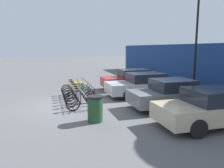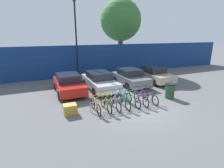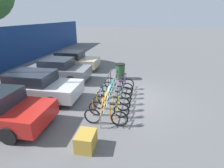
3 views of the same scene
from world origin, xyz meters
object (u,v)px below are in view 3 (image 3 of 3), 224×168
bicycle_black (119,83)px  cargo_crate (86,141)px  bicycle_green (116,91)px  bicycle_teal (113,97)px  car_grey (58,70)px  car_beige (72,60)px  bicycle_yellow (109,108)px  trash_bin (120,71)px  bicycle_orange (106,116)px  bicycle_purple (117,87)px  bike_rack (111,94)px  bicycle_white (111,102)px  car_silver (35,86)px

bicycle_black → cargo_crate: bearing=173.4°
bicycle_green → cargo_crate: 3.75m
bicycle_teal → car_grey: bearing=56.7°
bicycle_green → car_beige: car_beige is taller
bicycle_yellow → trash_bin: (4.71, 0.16, 0.14)m
bicycle_orange → bicycle_green: (2.39, 0.00, 0.00)m
bicycle_purple → cargo_crate: (-4.27, 0.35, -0.10)m
bicycle_teal → bicycle_black: same height
bicycle_purple → bicycle_black: (0.69, 0.00, 0.00)m
bike_rack → bicycle_white: size_ratio=2.43×
bicycle_purple → car_beige: (4.04, 4.20, 0.31)m
bicycle_yellow → car_grey: bearing=46.5°
bicycle_orange → bicycle_teal: 1.74m
bicycle_orange → bicycle_green: 2.39m
bicycle_orange → bicycle_green: same height
bicycle_teal → bicycle_purple: same height
bicycle_yellow → car_silver: car_silver is taller
bicycle_green → car_beige: bearing=41.0°
bike_rack → bicycle_white: 0.68m
bicycle_purple → bicycle_orange: bearing=-178.3°
bicycle_yellow → bicycle_purple: same height
bicycle_purple → car_beige: car_beige is taller
car_silver → bicycle_white: bearing=-96.8°
bicycle_orange → car_silver: car_silver is taller
bike_rack → trash_bin: bearing=0.2°
bike_rack → bicycle_white: bearing=-167.1°
bicycle_purple → car_grey: size_ratio=0.44×
bicycle_purple → cargo_crate: size_ratio=2.44×
bicycle_white → trash_bin: bearing=4.4°
bicycle_yellow → bicycle_black: (3.01, 0.00, 0.00)m
bicycle_teal → car_silver: size_ratio=0.38×
car_silver → trash_bin: 5.28m
bike_rack → car_silver: car_silver is taller
bike_rack → car_beige: car_beige is taller
cargo_crate → bike_rack: bearing=-3.6°
bicycle_green → car_grey: 4.54m
bicycle_orange → car_silver: (1.63, 3.94, 0.31)m
bicycle_yellow → bicycle_orange: bearing=180.0°
cargo_crate → bicycle_black: bearing=-4.0°
bicycle_orange → car_silver: 4.27m
bicycle_teal → bicycle_purple: bearing=0.4°
bike_rack → bicycle_teal: bearing=-114.4°
bicycle_purple → bicycle_white: bearing=-178.3°
bicycle_teal → car_beige: 6.72m
bicycle_teal → bicycle_purple: size_ratio=1.00×
bicycle_green → bike_rack: bearing=164.1°
bicycle_purple → car_silver: 4.16m
car_silver → cargo_crate: size_ratio=6.38×
bicycle_orange → car_silver: bearing=68.0°
bicycle_yellow → cargo_crate: 1.98m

